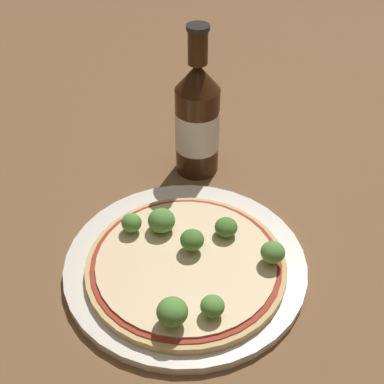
# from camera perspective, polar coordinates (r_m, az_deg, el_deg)

# --- Properties ---
(ground_plane) EXTENTS (3.00, 3.00, 0.00)m
(ground_plane) POSITION_cam_1_polar(r_m,az_deg,el_deg) (0.67, 0.36, -7.92)
(ground_plane) COLOR brown
(plate) EXTENTS (0.30, 0.30, 0.01)m
(plate) POSITION_cam_1_polar(r_m,az_deg,el_deg) (0.67, -0.70, -7.74)
(plate) COLOR silver
(plate) RESTS_ON ground_plane
(pizza) EXTENTS (0.24, 0.24, 0.01)m
(pizza) POSITION_cam_1_polar(r_m,az_deg,el_deg) (0.65, -0.45, -7.85)
(pizza) COLOR tan
(pizza) RESTS_ON plate
(broccoli_floret_0) EXTENTS (0.03, 0.03, 0.03)m
(broccoli_floret_0) POSITION_cam_1_polar(r_m,az_deg,el_deg) (0.67, -3.27, -3.07)
(broccoli_floret_0) COLOR #7A9E5B
(broccoli_floret_0) RESTS_ON pizza
(broccoli_floret_1) EXTENTS (0.03, 0.03, 0.03)m
(broccoli_floret_1) POSITION_cam_1_polar(r_m,az_deg,el_deg) (0.65, 0.28, -4.89)
(broccoli_floret_1) COLOR #7A9E5B
(broccoli_floret_1) RESTS_ON pizza
(broccoli_floret_2) EXTENTS (0.03, 0.03, 0.03)m
(broccoli_floret_2) POSITION_cam_1_polar(r_m,az_deg,el_deg) (0.67, -6.47, -3.29)
(broccoli_floret_2) COLOR #7A9E5B
(broccoli_floret_2) RESTS_ON pizza
(broccoli_floret_3) EXTENTS (0.03, 0.03, 0.03)m
(broccoli_floret_3) POSITION_cam_1_polar(r_m,az_deg,el_deg) (0.57, -2.12, -12.64)
(broccoli_floret_3) COLOR #7A9E5B
(broccoli_floret_3) RESTS_ON pizza
(broccoli_floret_4) EXTENTS (0.03, 0.03, 0.02)m
(broccoli_floret_4) POSITION_cam_1_polar(r_m,az_deg,el_deg) (0.67, 3.66, -3.77)
(broccoli_floret_4) COLOR #7A9E5B
(broccoli_floret_4) RESTS_ON pizza
(broccoli_floret_5) EXTENTS (0.03, 0.03, 0.03)m
(broccoli_floret_5) POSITION_cam_1_polar(r_m,az_deg,el_deg) (0.64, 8.61, -6.38)
(broccoli_floret_5) COLOR #7A9E5B
(broccoli_floret_5) RESTS_ON pizza
(broccoli_floret_6) EXTENTS (0.03, 0.03, 0.02)m
(broccoli_floret_6) POSITION_cam_1_polar(r_m,az_deg,el_deg) (0.58, 2.20, -12.08)
(broccoli_floret_6) COLOR #7A9E5B
(broccoli_floret_6) RESTS_ON pizza
(beer_bottle) EXTENTS (0.06, 0.06, 0.23)m
(beer_bottle) POSITION_cam_1_polar(r_m,az_deg,el_deg) (0.77, 0.57, 7.76)
(beer_bottle) COLOR #381E0F
(beer_bottle) RESTS_ON ground_plane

